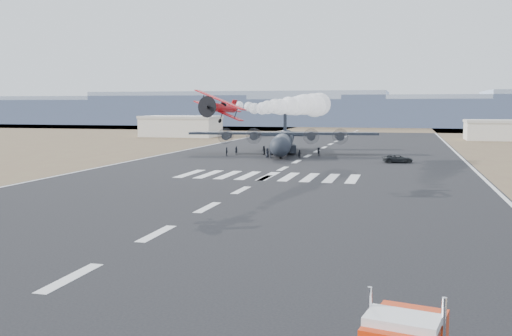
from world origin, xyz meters
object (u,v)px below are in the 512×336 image
at_px(aerobatic_biplane, 220,107).
at_px(crew_a, 276,152).
at_px(crew_f, 319,152).
at_px(crew_h, 300,154).
at_px(hangar_right, 502,130).
at_px(transport_aircraft, 283,140).
at_px(crew_c, 271,153).
at_px(hangar_left, 181,126).
at_px(crew_g, 236,150).
at_px(crew_b, 264,150).
at_px(crew_e, 267,153).
at_px(crew_d, 227,152).
at_px(support_vehicle, 398,159).

distance_m(aerobatic_biplane, crew_a, 49.16).
xyz_separation_m(crew_f, crew_h, (-2.76, -5.92, -0.04)).
distance_m(hangar_right, crew_f, 78.66).
distance_m(transport_aircraft, crew_c, 9.97).
distance_m(hangar_left, crew_g, 71.60).
xyz_separation_m(crew_b, crew_c, (2.85, -5.75, 0.03)).
height_order(hangar_left, crew_b, hangar_left).
bearing_deg(crew_f, crew_e, -74.98).
xyz_separation_m(crew_a, crew_d, (-9.81, -1.51, 0.08)).
bearing_deg(transport_aircraft, crew_h, -70.65).
bearing_deg(crew_d, crew_e, -104.92).
xyz_separation_m(support_vehicle, crew_a, (-23.57, 6.82, 0.07)).
bearing_deg(crew_c, hangar_right, -69.35).
bearing_deg(transport_aircraft, support_vehicle, -40.03).
relative_size(hangar_right, crew_d, 11.82).
xyz_separation_m(crew_f, crew_g, (-16.97, -0.97, -0.03)).
relative_size(hangar_right, aerobatic_biplane, 3.20).
bearing_deg(crew_e, transport_aircraft, 111.76).
bearing_deg(crew_d, aerobatic_biplane, -171.78).
bearing_deg(hangar_right, crew_b, -130.03).
height_order(crew_f, crew_h, crew_f).
height_order(transport_aircraft, crew_a, transport_aircraft).
relative_size(crew_d, crew_g, 1.04).
bearing_deg(hangar_right, support_vehicle, -110.57).
bearing_deg(crew_b, crew_g, -121.62).
bearing_deg(hangar_left, crew_c, -55.48).
bearing_deg(crew_h, aerobatic_biplane, -123.21).
bearing_deg(support_vehicle, crew_b, 56.79).
bearing_deg(crew_g, crew_f, 134.99).
relative_size(crew_b, crew_f, 1.04).
height_order(crew_b, crew_f, crew_b).
xyz_separation_m(aerobatic_biplane, crew_e, (-5.43, 45.66, -8.97)).
height_order(crew_a, crew_e, crew_e).
xyz_separation_m(crew_a, crew_f, (7.97, 3.44, 0.08)).
bearing_deg(support_vehicle, crew_e, 66.92).
distance_m(support_vehicle, crew_e, 25.14).
height_order(crew_b, crew_d, crew_b).
distance_m(crew_a, crew_h, 5.77).
bearing_deg(crew_f, crew_d, -92.25).
distance_m(crew_e, crew_f, 10.91).
xyz_separation_m(crew_b, crew_h, (8.48, -5.47, -0.08)).
height_order(hangar_right, crew_d, hangar_right).
height_order(support_vehicle, crew_c, crew_c).
height_order(support_vehicle, crew_b, crew_b).
distance_m(hangar_right, transport_aircraft, 80.62).
height_order(crew_a, crew_b, crew_b).
xyz_separation_m(hangar_left, crew_g, (37.10, -61.19, -2.57)).
bearing_deg(aerobatic_biplane, transport_aircraft, 101.42).
xyz_separation_m(support_vehicle, crew_c, (-23.99, 4.07, 0.21)).
relative_size(support_vehicle, crew_e, 2.85).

